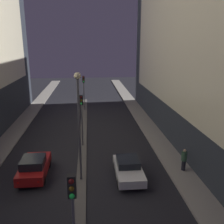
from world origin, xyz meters
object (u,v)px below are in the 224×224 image
object	(u,v)px
traffic_light_far	(84,85)
car_left_lane	(34,167)
traffic_light_mid	(82,109)
pedestrian_on_right_sidewalk	(184,159)
traffic_light_near	(73,207)
street_lamp	(79,114)
car_right_lane	(128,168)

from	to	relation	value
traffic_light_far	car_left_lane	size ratio (longest dim) A/B	1.19
traffic_light_mid	pedestrian_on_right_sidewalk	xyz separation A→B (m)	(7.85, -5.54, -2.68)
traffic_light_mid	car_left_lane	bearing A→B (deg)	-123.45
traffic_light_near	pedestrian_on_right_sidewalk	size ratio (longest dim) A/B	2.85
traffic_light_mid	car_left_lane	size ratio (longest dim) A/B	1.19
traffic_light_near	pedestrian_on_right_sidewalk	bearing A→B (deg)	47.81
traffic_light_far	street_lamp	bearing A→B (deg)	-90.00
car_left_lane	car_right_lane	distance (m)	6.96
traffic_light_near	pedestrian_on_right_sidewalk	xyz separation A→B (m)	(7.85, 8.66, -2.68)
traffic_light_far	street_lamp	xyz separation A→B (m)	(0.00, -19.16, 1.34)
traffic_light_far	traffic_light_near	bearing A→B (deg)	-90.00
traffic_light_near	traffic_light_far	world-z (taller)	same
car_left_lane	pedestrian_on_right_sidewalk	xyz separation A→B (m)	(11.30, -0.30, 0.23)
street_lamp	pedestrian_on_right_sidewalk	world-z (taller)	street_lamp
car_right_lane	pedestrian_on_right_sidewalk	size ratio (longest dim) A/B	2.38
car_right_lane	traffic_light_mid	bearing A→B (deg)	119.92
car_right_lane	traffic_light_near	bearing A→B (deg)	-112.90
traffic_light_mid	car_right_lane	world-z (taller)	traffic_light_mid
car_left_lane	pedestrian_on_right_sidewalk	world-z (taller)	pedestrian_on_right_sidewalk
traffic_light_near	car_left_lane	size ratio (longest dim) A/B	1.19
traffic_light_near	car_right_lane	distance (m)	9.38
traffic_light_near	street_lamp	size ratio (longest dim) A/B	0.64
traffic_light_near	pedestrian_on_right_sidewalk	distance (m)	11.99
traffic_light_near	car_right_lane	xyz separation A→B (m)	(3.46, 8.19, -2.99)
traffic_light_mid	pedestrian_on_right_sidewalk	distance (m)	9.97
traffic_light_far	street_lamp	world-z (taller)	street_lamp
traffic_light_mid	car_right_lane	xyz separation A→B (m)	(3.46, -6.01, -2.99)
street_lamp	pedestrian_on_right_sidewalk	bearing A→B (deg)	4.09
street_lamp	car_left_lane	xyz separation A→B (m)	(-3.46, 0.86, -4.25)
traffic_light_mid	car_left_lane	distance (m)	6.92
traffic_light_far	traffic_light_mid	bearing A→B (deg)	-90.00
car_left_lane	car_right_lane	xyz separation A→B (m)	(6.92, -0.77, -0.08)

